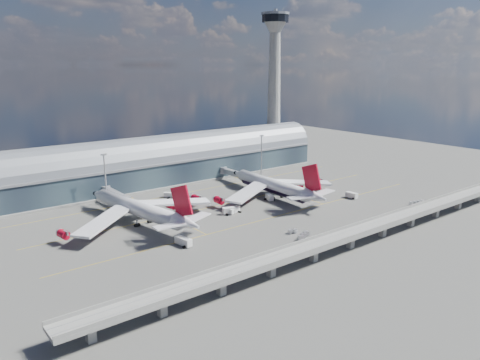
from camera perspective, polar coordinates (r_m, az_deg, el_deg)
ground at (r=219.07m, az=2.03°, el=-3.97°), size 500.00×500.00×0.00m
taxi_lines at (r=235.64m, az=-1.43°, el=-2.68°), size 200.00×80.12×0.01m
terminal at (r=278.45m, az=-8.34°, el=2.17°), size 200.00×30.00×28.00m
control_tower at (r=327.39m, az=4.19°, el=11.12°), size 19.00×19.00×103.00m
guideway at (r=181.13m, az=13.38°, el=-6.47°), size 220.00×8.50×7.20m
floodlight_mast_left at (r=236.52m, az=-16.09°, el=0.25°), size 3.00×0.70×25.70m
floodlight_mast_right at (r=287.86m, az=2.63°, el=3.14°), size 3.00×0.70×25.70m
airliner_left at (r=206.34m, az=-12.02°, el=-3.50°), size 71.61×75.35×23.00m
airliner_right at (r=242.51m, az=4.24°, el=-0.76°), size 69.95×73.11×23.20m
jet_bridge_left at (r=238.14m, az=-15.01°, el=-1.69°), size 4.40×28.00×7.25m
jet_bridge_right at (r=272.73m, az=-0.47°, el=0.74°), size 4.40×32.00×7.25m
service_truck_0 at (r=180.92m, az=-6.93°, el=-7.44°), size 3.78×8.04×3.20m
service_truck_1 at (r=216.18m, az=-1.40°, el=-3.77°), size 6.02×3.99×3.20m
service_truck_2 at (r=217.74m, az=-0.72°, el=-3.69°), size 7.65×4.67×2.68m
service_truck_3 at (r=248.44m, az=13.45°, el=-1.82°), size 2.89×6.41×3.04m
service_truck_4 at (r=238.05m, az=3.61°, el=-2.14°), size 3.96×5.81×3.08m
service_truck_5 at (r=245.75m, az=-8.64°, el=-1.81°), size 4.94×5.61×2.63m
cargo_train_0 at (r=193.57m, az=6.44°, el=-6.25°), size 4.71×2.72×1.52m
cargo_train_1 at (r=189.07m, az=7.76°, el=-6.75°), size 7.93×4.57×1.77m
cargo_train_2 at (r=247.44m, az=20.75°, el=-2.60°), size 9.42×3.55×1.56m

